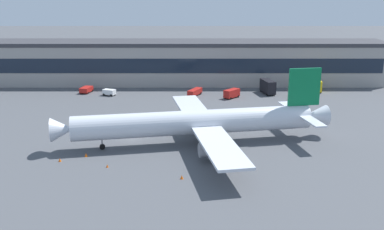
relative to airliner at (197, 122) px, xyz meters
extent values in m
plane|color=#4C4F54|center=(-14.19, 3.28, -4.57)|extent=(600.00, 600.00, 0.00)
cube|color=#9E9993|center=(-14.19, 61.56, 1.88)|extent=(150.52, 16.02, 12.90)
cube|color=#38383D|center=(-14.19, 61.56, 8.93)|extent=(153.53, 16.34, 1.20)
cube|color=#192333|center=(-14.19, 53.50, 2.53)|extent=(147.51, 0.16, 4.64)
cylinder|color=silver|center=(-0.92, -0.17, 0.01)|extent=(48.87, 13.77, 4.94)
cone|color=silver|center=(-26.35, -4.90, 0.01)|extent=(5.23, 5.43, 4.69)
cone|color=silver|center=(24.77, 4.60, 0.01)|extent=(6.16, 5.36, 4.45)
cube|color=#0C723F|center=(22.08, 4.11, 6.44)|extent=(6.89, 1.76, 7.90)
cube|color=silver|center=(22.58, -1.33, 0.76)|extent=(3.98, 9.18, 0.30)
cube|color=silver|center=(20.60, 9.36, 0.76)|extent=(3.98, 9.18, 0.30)
cube|color=silver|center=(3.51, -13.02, -0.48)|extent=(9.91, 22.68, 0.50)
cube|color=silver|center=(-1.41, 13.42, -0.48)|extent=(9.91, 22.68, 0.50)
cylinder|color=#99999E|center=(1.92, -9.97, -2.24)|extent=(4.50, 3.42, 2.72)
cylinder|color=#99999E|center=(-1.79, 10.00, -2.24)|extent=(4.50, 3.42, 2.72)
cylinder|color=black|center=(-19.14, -3.56, -4.02)|extent=(1.17, 0.69, 1.10)
cylinder|color=slate|center=(-19.14, -3.56, -2.69)|extent=(0.24, 0.24, 2.11)
cylinder|color=black|center=(1.89, -1.91, -4.02)|extent=(1.17, 0.69, 1.10)
cylinder|color=slate|center=(1.89, -1.91, -2.69)|extent=(0.24, 0.24, 2.11)
cylinder|color=black|center=(1.08, 2.46, -4.02)|extent=(1.17, 0.69, 1.10)
cylinder|color=slate|center=(1.08, 2.46, -2.69)|extent=(0.24, 0.24, 2.11)
cube|color=red|center=(29.15, 39.87, -3.47)|extent=(4.13, 4.67, 1.50)
cube|color=black|center=(29.86, 40.85, -3.17)|extent=(2.32, 2.28, 0.38)
cylinder|color=black|center=(29.37, 41.62, -4.22)|extent=(0.66, 0.74, 0.70)
cylinder|color=black|center=(30.75, 40.61, -4.22)|extent=(0.66, 0.74, 0.70)
cylinder|color=black|center=(27.55, 39.14, -4.22)|extent=(0.66, 0.74, 0.70)
cylinder|color=black|center=(28.92, 38.13, -4.22)|extent=(0.66, 0.74, 0.70)
cube|color=black|center=(21.64, 45.34, -2.32)|extent=(4.05, 7.58, 3.80)
cube|color=black|center=(22.05, 43.41, -1.56)|extent=(2.87, 2.96, 0.95)
cylinder|color=black|center=(23.31, 43.12, -4.22)|extent=(0.44, 0.75, 0.70)
cylinder|color=black|center=(21.02, 42.63, -4.22)|extent=(0.44, 0.75, 0.70)
cylinder|color=black|center=(22.25, 48.05, -4.22)|extent=(0.44, 0.75, 0.70)
cylinder|color=black|center=(19.97, 47.56, -4.22)|extent=(0.44, 0.75, 0.70)
cube|color=red|center=(-0.52, 42.62, -3.42)|extent=(4.60, 6.63, 1.60)
cube|color=black|center=(0.25, 44.21, -3.10)|extent=(2.63, 2.82, 0.40)
cylinder|color=black|center=(-0.35, 45.03, -4.22)|extent=(0.58, 0.76, 0.70)
cylinder|color=black|center=(1.27, 44.24, -4.22)|extent=(0.58, 0.76, 0.70)
cylinder|color=black|center=(-2.31, 41.00, -4.22)|extent=(0.58, 0.76, 0.70)
cylinder|color=black|center=(-0.69, 40.22, -4.22)|extent=(0.58, 0.76, 0.70)
cube|color=red|center=(-33.79, 46.50, -3.52)|extent=(3.50, 5.22, 1.40)
cube|color=black|center=(-34.05, 45.20, -3.24)|extent=(2.68, 2.12, 0.35)
cylinder|color=black|center=(-32.97, 44.62, -4.22)|extent=(0.43, 0.75, 0.70)
cylinder|color=black|center=(-35.27, 45.08, -4.22)|extent=(0.43, 0.75, 0.70)
cylinder|color=black|center=(-32.31, 47.91, -4.22)|extent=(0.43, 0.75, 0.70)
cylinder|color=black|center=(-34.60, 48.38, -4.22)|extent=(0.43, 0.75, 0.70)
cube|color=yellow|center=(37.23, 48.30, -2.62)|extent=(2.93, 6.19, 3.20)
cube|color=black|center=(37.38, 49.94, -1.98)|extent=(2.39, 2.29, 0.80)
cylinder|color=black|center=(36.34, 50.49, -4.22)|extent=(0.36, 0.72, 0.70)
cylinder|color=black|center=(38.50, 50.29, -4.22)|extent=(0.36, 0.72, 0.70)
cylinder|color=black|center=(35.97, 46.31, -4.22)|extent=(0.36, 0.72, 0.70)
cylinder|color=black|center=(38.12, 46.11, -4.22)|extent=(0.36, 0.72, 0.70)
cube|color=red|center=(10.23, 39.62, -3.12)|extent=(5.13, 5.32, 2.20)
cube|color=black|center=(9.26, 38.57, -2.68)|extent=(2.72, 2.71, 0.55)
cylinder|color=black|center=(9.73, 37.61, -4.22)|extent=(0.69, 0.72, 0.70)
cylinder|color=black|center=(8.27, 38.95, -4.22)|extent=(0.69, 0.72, 0.70)
cylinder|color=black|center=(12.19, 40.29, -4.22)|extent=(0.69, 0.72, 0.70)
cylinder|color=black|center=(10.73, 41.63, -4.22)|extent=(0.69, 0.72, 0.70)
cube|color=white|center=(-26.09, 42.78, -3.47)|extent=(4.09, 3.22, 1.50)
cube|color=black|center=(-27.01, 43.16, -3.17)|extent=(1.87, 2.18, 0.38)
cylinder|color=black|center=(-27.60, 42.43, -4.22)|extent=(0.76, 0.54, 0.70)
cylinder|color=black|center=(-26.91, 44.09, -4.22)|extent=(0.76, 0.54, 0.70)
cylinder|color=black|center=(-25.27, 41.47, -4.22)|extent=(0.76, 0.54, 0.70)
cylinder|color=black|center=(-24.58, 43.13, -4.22)|extent=(0.76, 0.54, 0.70)
cone|color=#F2590C|center=(-21.48, -7.53, -4.19)|extent=(0.60, 0.60, 0.75)
cone|color=#F2590C|center=(-25.75, -9.99, -4.23)|extent=(0.53, 0.53, 0.66)
cone|color=#F2590C|center=(-16.49, -12.76, -4.28)|extent=(0.46, 0.46, 0.57)
cone|color=#F2590C|center=(-3.07, -17.77, -4.22)|extent=(0.55, 0.55, 0.69)
camera|label=1|loc=(-1.36, -86.28, 26.07)|focal=41.49mm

